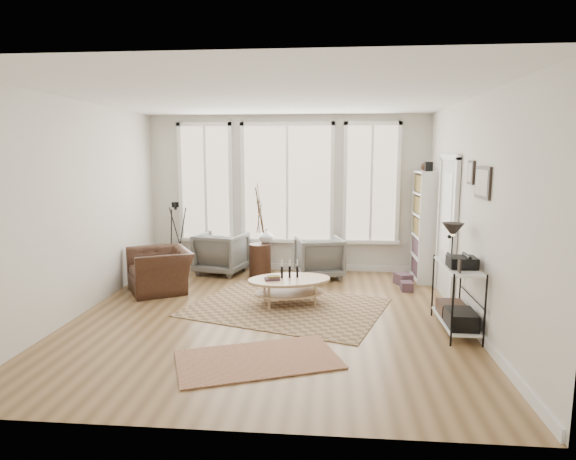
# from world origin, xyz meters

# --- Properties ---
(room) EXTENTS (5.50, 5.54, 2.90)m
(room) POSITION_xyz_m (0.02, 0.03, 1.43)
(room) COLOR olive
(room) RESTS_ON ground
(bay_window) EXTENTS (4.14, 0.12, 2.24)m
(bay_window) POSITION_xyz_m (0.00, 2.71, 1.61)
(bay_window) COLOR #D1B58D
(bay_window) RESTS_ON ground
(door) EXTENTS (0.09, 1.06, 2.22)m
(door) POSITION_xyz_m (2.57, 1.15, 1.12)
(door) COLOR silver
(door) RESTS_ON ground
(bookcase) EXTENTS (0.31, 0.85, 2.06)m
(bookcase) POSITION_xyz_m (2.44, 2.23, 0.96)
(bookcase) COLOR white
(bookcase) RESTS_ON ground
(low_shelf) EXTENTS (0.38, 1.08, 1.30)m
(low_shelf) POSITION_xyz_m (2.38, -0.30, 0.51)
(low_shelf) COLOR white
(low_shelf) RESTS_ON ground
(wall_art) EXTENTS (0.04, 0.88, 0.44)m
(wall_art) POSITION_xyz_m (2.58, -0.27, 1.88)
(wall_art) COLOR black
(wall_art) RESTS_ON ground
(rug_main) EXTENTS (3.11, 2.69, 0.01)m
(rug_main) POSITION_xyz_m (0.19, 0.41, 0.01)
(rug_main) COLOR brown
(rug_main) RESTS_ON ground
(rug_runner) EXTENTS (1.92, 1.49, 0.01)m
(rug_runner) POSITION_xyz_m (0.05, -1.41, 0.01)
(rug_runner) COLOR brown
(rug_runner) RESTS_ON ground
(coffee_table) EXTENTS (1.39, 1.09, 0.56)m
(coffee_table) POSITION_xyz_m (0.21, 0.58, 0.30)
(coffee_table) COLOR tan
(coffee_table) RESTS_ON ground
(armchair_left) EXTENTS (0.99, 1.01, 0.76)m
(armchair_left) POSITION_xyz_m (-1.19, 2.34, 0.38)
(armchair_left) COLOR slate
(armchair_left) RESTS_ON ground
(armchair_right) EXTENTS (0.95, 0.97, 0.73)m
(armchair_right) POSITION_xyz_m (0.62, 2.22, 0.37)
(armchair_right) COLOR slate
(armchair_right) RESTS_ON ground
(side_table) EXTENTS (0.39, 0.39, 1.65)m
(side_table) POSITION_xyz_m (-0.45, 2.18, 0.80)
(side_table) COLOR #382117
(side_table) RESTS_ON ground
(vase) EXTENTS (0.32, 0.32, 0.27)m
(vase) POSITION_xyz_m (-0.35, 2.32, 0.73)
(vase) COLOR silver
(vase) RESTS_ON side_table
(accent_chair) EXTENTS (1.35, 1.30, 0.67)m
(accent_chair) POSITION_xyz_m (-1.92, 1.12, 0.33)
(accent_chair) COLOR #382117
(accent_chair) RESTS_ON ground
(tripod_camera) EXTENTS (0.47, 0.47, 1.32)m
(tripod_camera) POSITION_xyz_m (-2.00, 2.27, 0.61)
(tripod_camera) COLOR black
(tripod_camera) RESTS_ON ground
(book_stack_near) EXTENTS (0.32, 0.35, 0.19)m
(book_stack_near) POSITION_xyz_m (2.05, 1.83, 0.09)
(book_stack_near) COLOR maroon
(book_stack_near) RESTS_ON ground
(book_stack_far) EXTENTS (0.19, 0.23, 0.15)m
(book_stack_far) POSITION_xyz_m (2.05, 1.45, 0.07)
(book_stack_far) COLOR maroon
(book_stack_far) RESTS_ON ground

